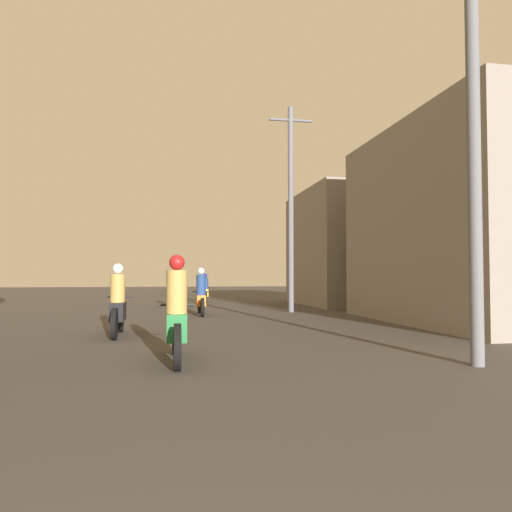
{
  "coord_description": "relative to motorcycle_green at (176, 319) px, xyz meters",
  "views": [
    {
      "loc": [
        0.15,
        -0.14,
        1.33
      ],
      "look_at": [
        3.34,
        17.57,
        2.04
      ],
      "focal_mm": 35.0,
      "sensor_mm": 36.0,
      "label": 1
    }
  ],
  "objects": [
    {
      "name": "building_right_far",
      "position": [
        8.76,
        14.04,
        1.94
      ],
      "size": [
        5.58,
        6.68,
        5.2
      ],
      "color": "gray",
      "rests_on": "ground_plane"
    },
    {
      "name": "building_right_near",
      "position": [
        8.81,
        4.95,
        2.13
      ],
      "size": [
        5.42,
        7.92,
        5.58
      ],
      "color": "gray",
      "rests_on": "ground_plane"
    },
    {
      "name": "motorcycle_red",
      "position": [
        0.33,
        13.28,
        -0.05
      ],
      "size": [
        0.6,
        1.89,
        1.52
      ],
      "rotation": [
        0.0,
        0.0,
        -0.11
      ],
      "color": "black",
      "rests_on": "ground_plane"
    },
    {
      "name": "motorcycle_orange",
      "position": [
        0.99,
        9.08,
        -0.02
      ],
      "size": [
        0.6,
        2.08,
        1.6
      ],
      "rotation": [
        0.0,
        0.0,
        0.14
      ],
      "color": "black",
      "rests_on": "ground_plane"
    },
    {
      "name": "motorcycle_green",
      "position": [
        0.0,
        0.0,
        0.0
      ],
      "size": [
        0.6,
        2.13,
        1.66
      ],
      "rotation": [
        0.0,
        0.0,
        -0.12
      ],
      "color": "black",
      "rests_on": "ground_plane"
    },
    {
      "name": "utility_pole_far",
      "position": [
        4.32,
        9.87,
        3.29
      ],
      "size": [
        1.6,
        0.2,
        7.57
      ],
      "color": "slate",
      "rests_on": "ground_plane"
    },
    {
      "name": "motorcycle_black",
      "position": [
        -1.21,
        3.61,
        -0.03
      ],
      "size": [
        0.6,
        2.15,
        1.6
      ],
      "rotation": [
        0.0,
        0.0,
        0.12
      ],
      "color": "black",
      "rests_on": "ground_plane"
    },
    {
      "name": "utility_pole_near",
      "position": [
        4.36,
        -1.13,
        3.66
      ],
      "size": [
        1.6,
        0.2,
        8.31
      ],
      "color": "slate",
      "rests_on": "ground_plane"
    },
    {
      "name": "motorcycle_yellow",
      "position": [
        1.75,
        17.35,
        -0.08
      ],
      "size": [
        0.6,
        1.91,
        1.45
      ],
      "rotation": [
        0.0,
        0.0,
        -0.16
      ],
      "color": "black",
      "rests_on": "ground_plane"
    }
  ]
}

